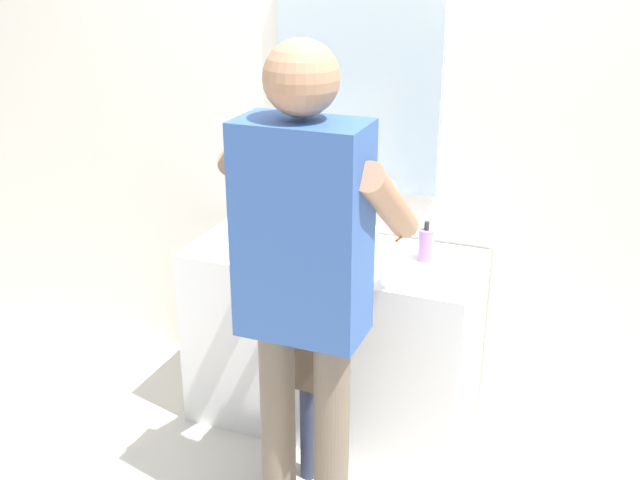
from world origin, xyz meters
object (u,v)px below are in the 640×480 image
object	(u,v)px
soap_bottle	(426,245)
adult_parent	(305,261)
toothbrush_cup	(252,227)
child_toddler	(296,349)

from	to	relation	value
soap_bottle	adult_parent	xyz separation A→B (m)	(-0.22, -0.72, 0.18)
toothbrush_cup	adult_parent	bearing A→B (deg)	-51.60
soap_bottle	adult_parent	distance (m)	0.77
toothbrush_cup	adult_parent	distance (m)	0.87
child_toddler	adult_parent	size ratio (longest dim) A/B	0.54
soap_bottle	adult_parent	world-z (taller)	adult_parent
child_toddler	adult_parent	bearing A→B (deg)	-59.51
soap_bottle	child_toddler	xyz separation A→B (m)	(-0.37, -0.47, -0.30)
soap_bottle	child_toddler	world-z (taller)	soap_bottle
toothbrush_cup	adult_parent	size ratio (longest dim) A/B	0.12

